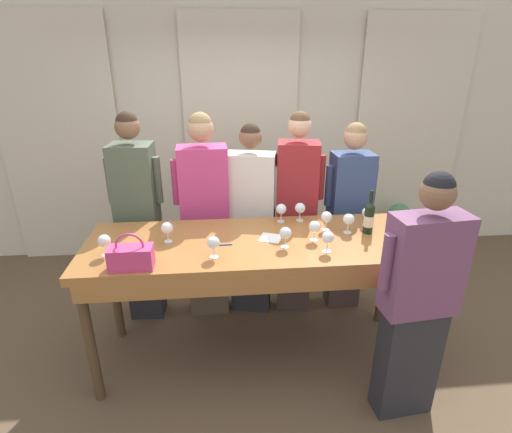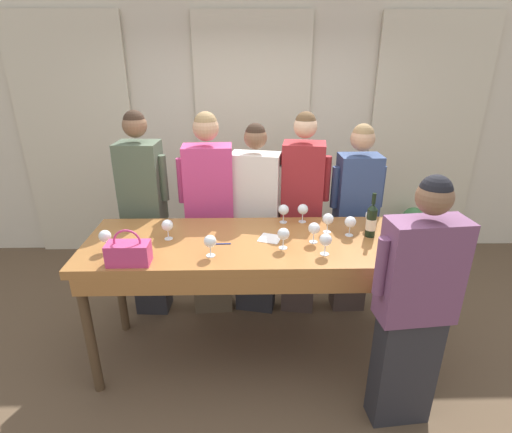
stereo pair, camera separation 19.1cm
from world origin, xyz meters
TOP-DOWN VIEW (x-y plane):
  - ground_plane at (0.00, 0.00)m, footprint 18.00×18.00m
  - wall_back at (0.00, 1.99)m, footprint 12.00×0.06m
  - curtain_panel_left at (-1.97, 1.93)m, footprint 1.26×0.03m
  - curtain_panel_center at (0.00, 1.93)m, footprint 1.26×0.03m
  - curtain_panel_right at (1.97, 1.93)m, footprint 1.26×0.03m
  - tasting_bar at (0.00, -0.02)m, footprint 2.46×0.84m
  - wine_bottle at (0.84, 0.05)m, footprint 0.07×0.07m
  - handbag at (-0.82, -0.32)m, footprint 0.27×0.13m
  - wine_glass_front_left at (-0.31, -0.23)m, footprint 0.08×0.08m
  - wine_glass_front_mid at (0.41, -0.04)m, footprint 0.08×0.08m
  - wine_glass_front_right at (-1.02, -0.14)m, footprint 0.08×0.08m
  - wine_glass_center_left at (0.54, 0.13)m, footprint 0.08×0.08m
  - wine_glass_center_mid at (0.87, 0.18)m, footprint 0.08×0.08m
  - wine_glass_center_right at (0.95, -0.27)m, footprint 0.08×0.08m
  - wine_glass_back_left at (0.38, 0.33)m, footprint 0.08×0.08m
  - wine_glass_back_mid at (0.22, 0.32)m, footprint 0.08×0.08m
  - wine_glass_back_right at (0.45, -0.22)m, footprint 0.08×0.08m
  - wine_glass_near_host at (0.18, -0.13)m, footprint 0.08×0.08m
  - wine_glass_by_bottle at (0.69, 0.07)m, footprint 0.08×0.08m
  - wine_glass_by_handbag at (-0.64, 0.03)m, footprint 0.08×0.08m
  - napkin at (0.10, 0.02)m, footprint 0.19×0.19m
  - pen at (-0.25, -0.06)m, footprint 0.15×0.01m
  - guest_olive_jacket at (-0.96, 0.66)m, footprint 0.46×0.30m
  - guest_pink_top at (-0.39, 0.66)m, footprint 0.52×0.26m
  - guest_cream_sweater at (0.01, 0.66)m, footprint 0.53×0.30m
  - guest_striped_shirt at (0.41, 0.66)m, footprint 0.47×0.32m
  - guest_navy_coat at (0.89, 0.66)m, footprint 0.46×0.25m
  - host_pouring at (0.93, -0.62)m, footprint 0.57×0.25m
  - potted_plant at (1.86, 1.64)m, footprint 0.30×0.30m

SIDE VIEW (x-z plane):
  - ground_plane at x=0.00m, z-range 0.00..0.00m
  - potted_plant at x=1.86m, z-range 0.02..0.64m
  - host_pouring at x=0.93m, z-range 0.02..1.72m
  - guest_cream_sweater at x=0.01m, z-range 0.02..1.78m
  - guest_navy_coat at x=0.89m, z-range 0.03..1.79m
  - tasting_bar at x=0.00m, z-range 0.42..1.45m
  - guest_striped_shirt at x=0.41m, z-range 0.03..1.88m
  - guest_pink_top at x=-0.39m, z-range 0.03..1.88m
  - guest_olive_jacket at x=-0.96m, z-range 0.03..1.89m
  - napkin at x=0.10m, z-range 1.03..1.04m
  - pen at x=-0.25m, z-range 1.03..1.04m
  - handbag at x=-0.82m, z-range 0.99..1.23m
  - wine_glass_center_left at x=0.54m, z-range 1.06..1.21m
  - wine_glass_center_mid at x=0.87m, z-range 1.06..1.21m
  - wine_glass_back_left at x=0.38m, z-range 1.06..1.21m
  - wine_glass_back_right at x=0.45m, z-range 1.06..1.21m
  - wine_glass_near_host at x=0.18m, z-range 1.06..1.21m
  - wine_glass_front_left at x=-0.31m, z-range 1.06..1.21m
  - wine_glass_front_mid at x=0.41m, z-range 1.06..1.21m
  - wine_glass_front_right at x=-1.02m, z-range 1.06..1.21m
  - wine_glass_center_right at x=0.95m, z-range 1.06..1.21m
  - wine_glass_back_mid at x=0.22m, z-range 1.06..1.21m
  - wine_glass_by_bottle at x=0.69m, z-range 1.06..1.21m
  - wine_glass_by_handbag at x=-0.64m, z-range 1.06..1.21m
  - wine_bottle at x=0.84m, z-range 0.99..1.32m
  - curtain_panel_left at x=-1.97m, z-range 0.00..2.69m
  - curtain_panel_center at x=0.00m, z-range 0.00..2.69m
  - curtain_panel_right at x=1.97m, z-range 0.00..2.69m
  - wall_back at x=0.00m, z-range 0.00..2.80m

